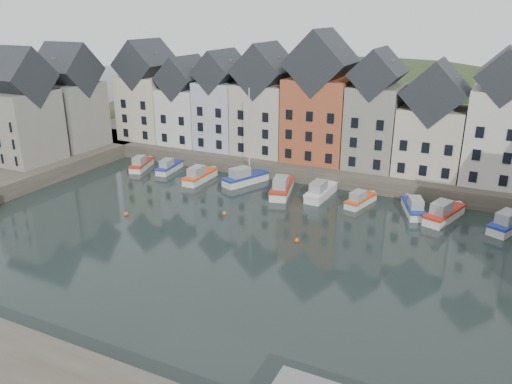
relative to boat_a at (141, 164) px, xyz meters
The scene contains 16 objects.
ground 29.74m from the boat_a, 37.35° to the right, with size 260.00×260.00×0.00m, color black.
far_quay 26.49m from the boat_a, 26.84° to the left, with size 90.00×16.00×2.00m, color #464035.
hillside 48.45m from the boat_a, 58.07° to the left, with size 153.60×70.40×64.00m.
far_terrace 29.79m from the boat_a, 20.35° to the left, with size 72.37×8.16×17.78m.
left_terrace 15.52m from the boat_a, 159.84° to the right, with size 7.65×17.00×15.69m.
mooring_buoys 23.39m from the boat_a, 32.91° to the right, with size 20.50×5.50×0.50m.
boat_a is the anchor object (origin of this frame).
boat_b 4.47m from the boat_a, ahead, with size 2.43×5.75×2.14m.
boat_c 10.76m from the boat_a, ahead, with size 2.04×6.39×2.45m.
boat_d 16.72m from the boat_a, ahead, with size 4.61×7.02×12.89m.
boat_e 22.77m from the boat_a, ahead, with size 3.84×7.35×2.70m.
boat_f 27.60m from the boat_a, ahead, with size 2.34×6.63×2.51m.
boat_g 32.70m from the boat_a, ahead, with size 2.88×5.59×2.05m.
boat_h 38.91m from the boat_a, ahead, with size 3.80×6.29×2.31m.
boat_i 42.20m from the boat_a, ahead, with size 4.04×7.04×2.58m.
boat_j 48.73m from the boat_a, ahead, with size 4.53×6.75×2.50m.
Camera 1 is at (22.19, -37.63, 21.86)m, focal length 35.00 mm.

